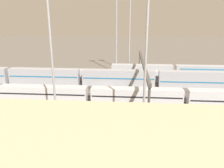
{
  "coord_description": "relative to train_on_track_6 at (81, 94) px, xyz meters",
  "views": [
    {
      "loc": [
        -7.94,
        63.16,
        20.72
      ],
      "look_at": [
        -3.13,
        1.92,
        2.5
      ],
      "focal_mm": 35.48,
      "sensor_mm": 36.0,
      "label": 1
    }
  ],
  "objects": [
    {
      "name": "track_bed_0",
      "position": [
        -4.25,
        -30.0,
        -1.99
      ],
      "size": [
        140.0,
        2.8,
        0.12
      ],
      "primitive_type": "cube",
      "color": "#4C443D",
      "rests_on": "ground_plane"
    },
    {
      "name": "light_mast_2",
      "position": [
        -7.18,
        -32.18,
        17.86
      ],
      "size": [
        2.8,
        0.7,
        31.98
      ],
      "color": "#9EA0A5",
      "rests_on": "ground_plane"
    },
    {
      "name": "track_bed_4",
      "position": [
        -4.25,
        -10.0,
        -1.99
      ],
      "size": [
        140.0,
        2.8,
        0.12
      ],
      "primitive_type": "cube",
      "color": "#4C443D",
      "rests_on": "ground_plane"
    },
    {
      "name": "track_bed_1",
      "position": [
        -4.25,
        -25.0,
        -1.99
      ],
      "size": [
        140.0,
        2.8,
        0.12
      ],
      "primitive_type": "cube",
      "color": "#3D3833",
      "rests_on": "ground_plane"
    },
    {
      "name": "track_bed_8",
      "position": [
        -4.25,
        10.0,
        -1.99
      ],
      "size": [
        140.0,
        2.8,
        0.12
      ],
      "primitive_type": "cube",
      "color": "#4C443D",
      "rests_on": "ground_plane"
    },
    {
      "name": "light_mast_3",
      "position": [
        -15.18,
        13.32,
        17.93
      ],
      "size": [
        2.8,
        0.7,
        32.1
      ],
      "color": "#9EA0A5",
      "rests_on": "ground_plane"
    },
    {
      "name": "train_on_track_3",
      "position": [
        -8.9,
        -15.0,
        0.56
      ],
      "size": [
        119.8,
        3.06,
        5.0
      ],
      "color": "#A8AAB2",
      "rests_on": "ground_plane"
    },
    {
      "name": "track_bed_3",
      "position": [
        -4.25,
        -15.0,
        -1.99
      ],
      "size": [
        140.0,
        2.8,
        0.12
      ],
      "primitive_type": "cube",
      "color": "#3D3833",
      "rests_on": "ground_plane"
    },
    {
      "name": "light_mast_0",
      "position": [
        -12.15,
        -33.62,
        18.5
      ],
      "size": [
        2.8,
        0.7,
        33.18
      ],
      "color": "#9EA0A5",
      "rests_on": "ground_plane"
    },
    {
      "name": "train_on_track_0",
      "position": [
        -29.21,
        -30.0,
        -0.03
      ],
      "size": [
        47.2,
        3.06,
        3.8
      ],
      "color": "#B7BABF",
      "rests_on": "ground_plane"
    },
    {
      "name": "track_bed_6",
      "position": [
        -4.25,
        0.0,
        -1.99
      ],
      "size": [
        140.0,
        2.8,
        0.12
      ],
      "primitive_type": "cube",
      "color": "#3D3833",
      "rests_on": "ground_plane"
    },
    {
      "name": "light_mast_1",
      "position": [
        2.59,
        12.21,
        16.66
      ],
      "size": [
        2.8,
        0.7,
        29.76
      ],
      "color": "#9EA0A5",
      "rests_on": "ground_plane"
    },
    {
      "name": "track_bed_5",
      "position": [
        -4.25,
        -5.0,
        -1.99
      ],
      "size": [
        140.0,
        2.8,
        0.12
      ],
      "primitive_type": "cube",
      "color": "#3D3833",
      "rests_on": "ground_plane"
    },
    {
      "name": "train_on_track_6",
      "position": [
        0.0,
        0.0,
        0.0
      ],
      "size": [
        139.0,
        3.06,
        4.4
      ],
      "color": "maroon",
      "rests_on": "ground_plane"
    },
    {
      "name": "track_bed_7",
      "position": [
        -4.25,
        5.0,
        -1.99
      ],
      "size": [
        140.0,
        2.8,
        0.12
      ],
      "primitive_type": "cube",
      "color": "#3D3833",
      "rests_on": "ground_plane"
    },
    {
      "name": "track_bed_2",
      "position": [
        -4.25,
        -20.0,
        -1.99
      ],
      "size": [
        140.0,
        2.8,
        0.12
      ],
      "primitive_type": "cube",
      "color": "#4C443D",
      "rests_on": "ground_plane"
    },
    {
      "name": "signal_gantry",
      "position": [
        -16.24,
        -10.0,
        5.74
      ],
      "size": [
        0.7,
        45.0,
        8.8
      ],
      "color": "#4C4742",
      "rests_on": "ground_plane"
    },
    {
      "name": "train_on_track_2",
      "position": [
        -15.3,
        -20.0,
        0.06
      ],
      "size": [
        66.4,
        3.0,
        4.4
      ],
      "color": "#1E6B9E",
      "rests_on": "ground_plane"
    },
    {
      "name": "ground_plane",
      "position": [
        -4.25,
        -10.0,
        -2.05
      ],
      "size": [
        400.0,
        400.0,
        0.0
      ],
      "primitive_type": "plane",
      "color": "#60594F"
    }
  ]
}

